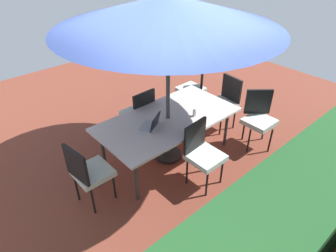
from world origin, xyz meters
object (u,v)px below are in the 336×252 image
at_px(chair_northwest, 259,116).
at_px(cup, 195,113).
at_px(chair_north, 202,152).
at_px(patio_umbrella, 168,12).
at_px(dining_table, 168,120).
at_px(laptop, 151,125).
at_px(chair_east, 88,171).
at_px(chair_west, 225,101).
at_px(chair_south, 139,112).
at_px(chair_southwest, 194,87).

relative_size(chair_northwest, cup, 9.70).
xyz_separation_m(chair_north, cup, (-0.37, -0.53, 0.25)).
distance_m(patio_umbrella, chair_northwest, 2.36).
relative_size(dining_table, laptop, 5.50).
distance_m(chair_north, chair_northwest, 1.41).
height_order(dining_table, chair_northwest, chair_northwest).
xyz_separation_m(dining_table, chair_east, (1.43, 0.05, -0.16)).
bearing_deg(chair_west, cup, -72.63).
relative_size(chair_northwest, laptop, 2.46).
xyz_separation_m(patio_umbrella, chair_south, (0.02, -0.71, -1.76)).
relative_size(chair_east, chair_northwest, 1.00).
relative_size(patio_umbrella, chair_west, 3.06).
height_order(chair_east, chair_west, same).
height_order(laptop, cup, laptop).
xyz_separation_m(dining_table, chair_south, (0.02, -0.71, -0.16)).
xyz_separation_m(chair_south, cup, (-0.37, 0.95, 0.25)).
bearing_deg(cup, chair_north, 54.92).
bearing_deg(patio_umbrella, chair_northwest, 151.80).
bearing_deg(chair_north, cup, 49.89).
distance_m(chair_south, chair_southwest, 1.41).
relative_size(chair_west, laptop, 2.46).
relative_size(chair_southwest, chair_east, 1.00).
bearing_deg(laptop, chair_west, 151.84).
distance_m(dining_table, chair_north, 0.78).
height_order(chair_north, chair_northwest, same).
relative_size(chair_east, cup, 9.70).
bearing_deg(chair_north, chair_southwest, 42.30).
bearing_deg(chair_west, chair_east, -83.99).
bearing_deg(chair_southwest, chair_east, -23.19).
relative_size(chair_southwest, chair_northwest, 1.00).
relative_size(laptop, cup, 3.95).
bearing_deg(chair_northwest, dining_table, -167.56).
xyz_separation_m(chair_southwest, chair_north, (1.41, 1.53, 0.00)).
distance_m(chair_west, laptop, 1.77).
bearing_deg(chair_southwest, chair_northwest, 50.52).
xyz_separation_m(chair_southwest, chair_west, (-0.01, 0.77, 0.00)).
height_order(dining_table, chair_north, chair_north).
height_order(patio_umbrella, chair_southwest, patio_umbrella).
xyz_separation_m(chair_southwest, laptop, (1.74, 0.80, 0.25)).
relative_size(chair_southwest, laptop, 2.46).
relative_size(chair_east, chair_west, 1.00).
bearing_deg(chair_west, chair_north, -56.86).
bearing_deg(laptop, chair_southwest, 175.58).
height_order(chair_east, laptop, chair_east).
xyz_separation_m(chair_northwest, cup, (1.04, -0.51, 0.25)).
height_order(chair_south, chair_west, same).
bearing_deg(chair_northwest, chair_south, 174.66).
height_order(dining_table, chair_east, chair_east).
distance_m(chair_southwest, chair_west, 0.77).
xyz_separation_m(chair_west, laptop, (1.75, 0.03, 0.25)).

